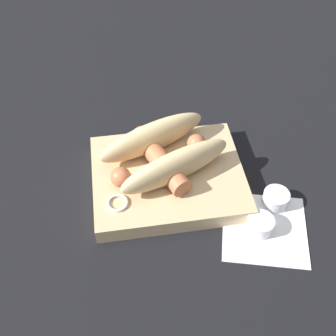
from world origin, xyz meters
TOP-DOWN VIEW (x-y plane):
  - ground_plane at (0.00, 0.00)m, footprint 3.00×3.00m
  - food_tray at (0.00, 0.00)m, footprint 0.24×0.19m
  - bread_roll at (-0.00, 0.02)m, footprint 0.22×0.17m
  - sausage at (-0.01, 0.01)m, footprint 0.16×0.14m
  - pickled_veggies at (-0.06, -0.03)m, footprint 0.08×0.07m
  - napkin at (0.13, -0.11)m, footprint 0.15×0.15m
  - condiment_cup_near at (0.12, -0.11)m, footprint 0.04×0.04m
  - condiment_cup_far at (0.16, -0.07)m, footprint 0.04×0.04m

SIDE VIEW (x-z plane):
  - ground_plane at x=0.00m, z-range 0.00..0.00m
  - napkin at x=0.13m, z-range 0.00..0.00m
  - condiment_cup_near at x=0.12m, z-range 0.00..0.02m
  - condiment_cup_far at x=0.16m, z-range 0.00..0.02m
  - food_tray at x=0.00m, z-range 0.00..0.03m
  - pickled_veggies at x=-0.06m, z-range 0.03..0.03m
  - sausage at x=-0.01m, z-range 0.03..0.06m
  - bread_roll at x=0.00m, z-range 0.03..0.08m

